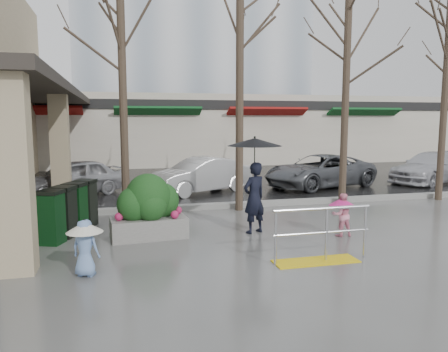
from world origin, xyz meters
name	(u,v)px	position (x,y,z in m)	size (l,w,h in m)	color
ground	(231,248)	(0.00, 0.00, 0.00)	(120.00, 120.00, 0.00)	#51514F
street_asphalt	(149,157)	(0.00, 22.00, 0.01)	(120.00, 36.00, 0.01)	black
curb	(196,207)	(0.00, 4.00, 0.07)	(120.00, 0.30, 0.15)	gray
canopy_slab	(37,90)	(-4.80, 8.00, 3.62)	(2.80, 18.00, 0.25)	#2D2823
pillar_front	(14,172)	(-3.90, -0.50, 1.75)	(0.55, 0.55, 3.50)	tan
pillar_back	(60,147)	(-3.90, 6.00, 1.75)	(0.55, 0.55, 3.50)	tan
storefront_row	(187,129)	(2.00, 17.97, 2.01)	(34.00, 6.74, 4.00)	beige
office_tower	(186,2)	(4.00, 30.00, 12.50)	(18.00, 12.00, 25.00)	#8C99A8
handrail	(319,242)	(1.36, -1.20, 0.38)	(1.90, 0.50, 1.03)	yellow
tree_west	(121,23)	(-2.00, 3.60, 5.08)	(3.20, 3.20, 6.80)	#382B21
tree_midwest	(240,24)	(1.20, 3.60, 5.23)	(3.20, 3.20, 7.00)	#382B21
tree_mideast	(347,43)	(4.50, 3.60, 4.86)	(3.20, 3.20, 6.50)	#382B21
woman	(254,174)	(0.83, 1.07, 1.37)	(1.27, 1.27, 2.24)	black
child_pink	(342,211)	(2.66, 0.33, 0.57)	(0.59, 0.59, 0.97)	pink
child_blue	(85,241)	(-2.78, -0.93, 0.60)	(0.61, 0.61, 0.98)	#7092C8
planter	(149,207)	(-1.57, 1.26, 0.69)	(1.71, 1.00, 1.44)	slate
news_boxes	(70,209)	(-3.30, 1.98, 0.58)	(1.21, 2.08, 1.15)	black
car_a	(72,178)	(-3.72, 7.27, 0.63)	(1.49, 3.70, 1.26)	#ADAEB2
car_b	(200,175)	(0.68, 6.80, 0.63)	(1.33, 3.82, 1.26)	silver
car_c	(320,171)	(5.42, 7.00, 0.63)	(2.09, 4.53, 1.26)	slate
car_d	(431,167)	(10.49, 7.01, 0.63)	(1.77, 4.34, 1.26)	silver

